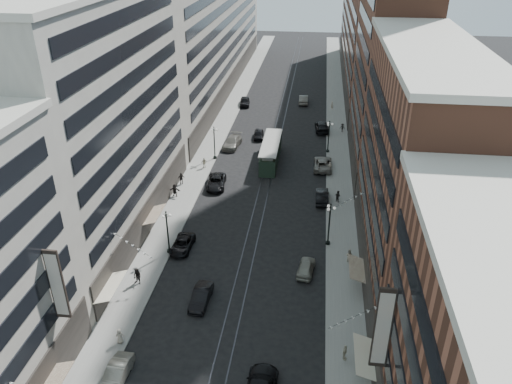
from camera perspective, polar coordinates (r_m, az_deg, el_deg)
The scene contains 38 objects.
ground at distance 85.86m, azimuth 2.01°, elevation 4.83°, with size 220.00×220.00×0.00m, color black.
sidewalk_west at distance 96.50m, azimuth -3.99°, elevation 7.51°, with size 4.00×180.00×0.15m, color gray.
sidewalk_east at distance 94.91m, azimuth 9.26°, elevation 6.84°, with size 4.00×180.00×0.15m, color gray.
rail_west at distance 95.15m, azimuth 2.16°, elevation 7.21°, with size 0.12×180.00×0.02m, color #2D2D33.
rail_east at distance 95.05m, azimuth 3.01°, elevation 7.17°, with size 0.12×180.00×0.02m, color #2D2D33.
building_west_mid at distance 60.24m, azimuth -16.80°, elevation 7.62°, with size 8.00×36.00×28.00m, color #AAA697.
building_west_far at distance 118.92m, azimuth -4.74°, elevation 17.87°, with size 8.00×90.00×26.00m, color #AAA697.
building_east_mid at distance 52.45m, azimuth 17.60°, elevation 2.06°, with size 8.00×30.00×24.00m, color brown.
building_east_tower at distance 76.37m, azimuth 15.41°, elevation 17.44°, with size 8.00×26.00×42.00m, color brown.
building_east_far at distance 125.93m, azimuth 12.26°, elevation 17.47°, with size 8.00×72.00×24.00m, color brown.
lamppost_sw_far at distance 58.11m, azimuth -10.08°, elevation -4.37°, with size 1.03×1.14×5.52m.
lamppost_sw_mid at distance 81.38m, azimuth -4.79°, elevation 5.76°, with size 1.03×1.14×5.52m.
lamppost_se_far at distance 59.25m, azimuth 8.37°, elevation -3.53°, with size 1.03×1.14×5.52m.
lamppost_se_mid at distance 84.43m, azimuth 8.31°, elevation 6.40°, with size 1.03×1.14×5.52m.
streetcar at distance 80.81m, azimuth 1.70°, elevation 4.51°, with size 2.72×12.28×3.40m.
car_1 at distance 45.94m, azimuth -15.65°, elevation -19.39°, with size 1.58×4.53×1.49m, color slate.
car_2 at distance 59.86m, azimuth -8.41°, elevation -5.94°, with size 2.21×4.79×1.33m, color black.
car_4 at distance 55.74m, azimuth 5.74°, elevation -8.56°, with size 1.69×4.21×1.43m, color gray.
car_5 at distance 51.84m, azimuth -6.29°, elevation -11.79°, with size 1.61×4.62×1.52m, color black.
pedestrian_1 at distance 48.80m, azimuth -15.31°, elevation -15.59°, with size 0.76×0.42×1.56m, color #AFA491.
pedestrian_2 at distance 55.03m, azimuth -13.41°, elevation -9.36°, with size 0.91×0.50×1.88m, color black.
pedestrian_4 at distance 46.46m, azimuth 10.11°, elevation -17.58°, with size 0.93×0.42×1.58m, color beige.
car_7 at distance 73.29m, azimuth -4.57°, elevation 1.15°, with size 2.57×5.57×1.55m, color black.
car_8 at distance 86.87m, azimuth -2.73°, elevation 5.72°, with size 2.44×6.01×1.74m, color #66635A.
car_9 at distance 108.20m, azimuth -1.30°, elevation 10.30°, with size 2.02×5.02×1.71m, color black.
car_10 at distance 69.78m, azimuth 7.56°, elevation -0.46°, with size 1.70×4.87×1.60m, color black.
car_11 at distance 79.40m, azimuth 7.63°, elevation 3.23°, with size 2.75×5.97×1.66m, color gray.
car_12 at distance 94.66m, azimuth 7.55°, elevation 7.43°, with size 2.45×6.02×1.75m, color black.
car_13 at distance 90.53m, azimuth 0.31°, elevation 6.61°, with size 1.73×4.30×1.46m, color black.
car_14 at distance 110.01m, azimuth 5.45°, elevation 10.50°, with size 1.86×5.34×1.76m, color #66625A.
pedestrian_5 at distance 71.01m, azimuth -9.28°, elevation 0.19°, with size 1.71×0.49×1.85m, color black.
pedestrian_6 at distance 79.05m, azimuth -5.93°, elevation 3.34°, with size 0.98×0.44×1.67m, color #B9B299.
pedestrian_7 at distance 69.72m, azimuth 9.32°, elevation -0.46°, with size 0.81×0.44×1.66m, color black.
pedestrian_8 at distance 77.68m, azimuth 8.44°, elevation 2.79°, with size 0.67×0.44×1.84m, color #B7AA97.
pedestrian_9 at distance 94.42m, azimuth 9.84°, elevation 7.25°, with size 1.04×0.43×1.60m, color black.
pedestrian_extra_0 at distance 57.85m, azimuth 10.57°, elevation -7.13°, with size 0.78×0.43×1.61m, color beige.
pedestrian_extra_1 at distance 106.39m, azimuth 8.69°, elevation 9.76°, with size 0.62×0.41×1.71m, color beige.
pedestrian_extra_2 at distance 74.28m, azimuth -8.52°, elevation 1.54°, with size 1.06×0.48×1.81m, color black.
Camera 1 is at (6.92, -18.61, 33.82)m, focal length 35.00 mm.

